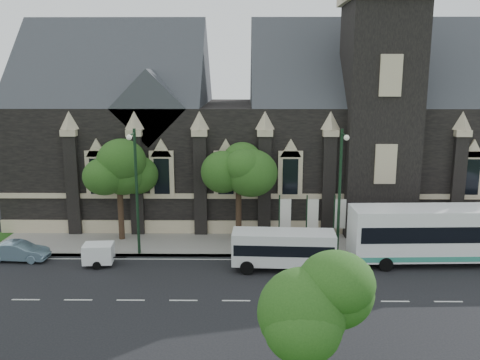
{
  "coord_description": "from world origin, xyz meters",
  "views": [
    {
      "loc": [
        3.5,
        -26.58,
        12.59
      ],
      "look_at": [
        3.16,
        6.0,
        5.74
      ],
      "focal_mm": 37.79,
      "sensor_mm": 36.0,
      "label": 1
    }
  ],
  "objects_px": {
    "street_lamp_near": "(340,186)",
    "tour_coach": "(450,233)",
    "banner_flag_center": "(311,217)",
    "banner_flag_left": "(283,217)",
    "banner_flag_right": "(338,217)",
    "shuttle_bus": "(284,248)",
    "street_lamp_mid": "(136,186)",
    "tree_park_east": "(318,296)",
    "tree_walk_left": "(122,167)",
    "sedan": "(19,251)",
    "tree_walk_right": "(241,166)",
    "box_trailer": "(99,253)"
  },
  "relations": [
    {
      "from": "street_lamp_near",
      "to": "shuttle_bus",
      "type": "distance_m",
      "value": 5.86
    },
    {
      "from": "banner_flag_center",
      "to": "banner_flag_right",
      "type": "xyz_separation_m",
      "value": [
        2.0,
        0.0,
        0.0
      ]
    },
    {
      "from": "street_lamp_near",
      "to": "tour_coach",
      "type": "relative_size",
      "value": 0.67
    },
    {
      "from": "banner_flag_right",
      "to": "banner_flag_left",
      "type": "bearing_deg",
      "value": 180.0
    },
    {
      "from": "street_lamp_near",
      "to": "banner_flag_right",
      "type": "height_order",
      "value": "street_lamp_near"
    },
    {
      "from": "box_trailer",
      "to": "tour_coach",
      "type": "bearing_deg",
      "value": -2.83
    },
    {
      "from": "tree_park_east",
      "to": "shuttle_bus",
      "type": "relative_size",
      "value": 0.93
    },
    {
      "from": "tour_coach",
      "to": "sedan",
      "type": "relative_size",
      "value": 3.31
    },
    {
      "from": "banner_flag_left",
      "to": "tour_coach",
      "type": "relative_size",
      "value": 0.3
    },
    {
      "from": "tree_walk_left",
      "to": "sedan",
      "type": "height_order",
      "value": "tree_walk_left"
    },
    {
      "from": "street_lamp_mid",
      "to": "box_trailer",
      "type": "bearing_deg",
      "value": -142.35
    },
    {
      "from": "street_lamp_near",
      "to": "banner_flag_center",
      "type": "distance_m",
      "value": 3.74
    },
    {
      "from": "street_lamp_mid",
      "to": "box_trailer",
      "type": "xyz_separation_m",
      "value": [
        -2.31,
        -1.78,
        -4.26
      ]
    },
    {
      "from": "street_lamp_mid",
      "to": "banner_flag_center",
      "type": "height_order",
      "value": "street_lamp_mid"
    },
    {
      "from": "banner_flag_center",
      "to": "shuttle_bus",
      "type": "distance_m",
      "value": 4.88
    },
    {
      "from": "street_lamp_near",
      "to": "street_lamp_mid",
      "type": "xyz_separation_m",
      "value": [
        -14.0,
        0.0,
        0.0
      ]
    },
    {
      "from": "banner_flag_right",
      "to": "box_trailer",
      "type": "bearing_deg",
      "value": -167.47
    },
    {
      "from": "tree_walk_left",
      "to": "shuttle_bus",
      "type": "distance_m",
      "value": 13.89
    },
    {
      "from": "tree_park_east",
      "to": "tree_walk_left",
      "type": "distance_m",
      "value": 23.36
    },
    {
      "from": "tree_park_east",
      "to": "banner_flag_left",
      "type": "distance_m",
      "value": 18.46
    },
    {
      "from": "street_lamp_near",
      "to": "tour_coach",
      "type": "bearing_deg",
      "value": -7.89
    },
    {
      "from": "tree_park_east",
      "to": "street_lamp_mid",
      "type": "height_order",
      "value": "street_lamp_mid"
    },
    {
      "from": "street_lamp_mid",
      "to": "tour_coach",
      "type": "relative_size",
      "value": 0.67
    },
    {
      "from": "banner_flag_center",
      "to": "banner_flag_right",
      "type": "relative_size",
      "value": 1.0
    },
    {
      "from": "street_lamp_mid",
      "to": "banner_flag_right",
      "type": "bearing_deg",
      "value": 7.6
    },
    {
      "from": "tree_walk_left",
      "to": "shuttle_bus",
      "type": "height_order",
      "value": "tree_walk_left"
    },
    {
      "from": "tour_coach",
      "to": "street_lamp_mid",
      "type": "bearing_deg",
      "value": 175.27
    },
    {
      "from": "banner_flag_center",
      "to": "box_trailer",
      "type": "distance_m",
      "value": 15.13
    },
    {
      "from": "banner_flag_left",
      "to": "banner_flag_center",
      "type": "bearing_deg",
      "value": 0.0
    },
    {
      "from": "tree_walk_right",
      "to": "shuttle_bus",
      "type": "xyz_separation_m",
      "value": [
        2.81,
        -5.95,
        -4.32
      ]
    },
    {
      "from": "street_lamp_mid",
      "to": "shuttle_bus",
      "type": "height_order",
      "value": "street_lamp_mid"
    },
    {
      "from": "banner_flag_center",
      "to": "banner_flag_right",
      "type": "distance_m",
      "value": 2.0
    },
    {
      "from": "tree_park_east",
      "to": "banner_flag_right",
      "type": "distance_m",
      "value": 18.91
    },
    {
      "from": "tree_walk_right",
      "to": "street_lamp_mid",
      "type": "bearing_deg",
      "value": -153.35
    },
    {
      "from": "tree_walk_left",
      "to": "sedan",
      "type": "bearing_deg",
      "value": -144.27
    },
    {
      "from": "tree_walk_right",
      "to": "tour_coach",
      "type": "relative_size",
      "value": 0.58
    },
    {
      "from": "tree_park_east",
      "to": "box_trailer",
      "type": "relative_size",
      "value": 2.2
    },
    {
      "from": "banner_flag_right",
      "to": "box_trailer",
      "type": "height_order",
      "value": "banner_flag_right"
    },
    {
      "from": "tour_coach",
      "to": "box_trailer",
      "type": "bearing_deg",
      "value": 179.85
    },
    {
      "from": "street_lamp_near",
      "to": "box_trailer",
      "type": "bearing_deg",
      "value": -173.77
    },
    {
      "from": "tree_walk_right",
      "to": "shuttle_bus",
      "type": "bearing_deg",
      "value": -64.67
    },
    {
      "from": "banner_flag_right",
      "to": "sedan",
      "type": "distance_m",
      "value": 22.61
    },
    {
      "from": "tree_walk_left",
      "to": "street_lamp_mid",
      "type": "distance_m",
      "value": 4.08
    },
    {
      "from": "tree_walk_right",
      "to": "street_lamp_near",
      "type": "distance_m",
      "value": 7.72
    },
    {
      "from": "banner_flag_center",
      "to": "shuttle_bus",
      "type": "relative_size",
      "value": 0.59
    },
    {
      "from": "tour_coach",
      "to": "shuttle_bus",
      "type": "height_order",
      "value": "tour_coach"
    },
    {
      "from": "banner_flag_right",
      "to": "sedan",
      "type": "relative_size",
      "value": 0.99
    },
    {
      "from": "banner_flag_right",
      "to": "banner_flag_center",
      "type": "bearing_deg",
      "value": 180.0
    },
    {
      "from": "street_lamp_mid",
      "to": "sedan",
      "type": "xyz_separation_m",
      "value": [
        -8.08,
        -0.91,
        -4.45
      ]
    },
    {
      "from": "tree_walk_right",
      "to": "banner_flag_right",
      "type": "xyz_separation_m",
      "value": [
        7.08,
        -1.71,
        -3.43
      ]
    }
  ]
}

